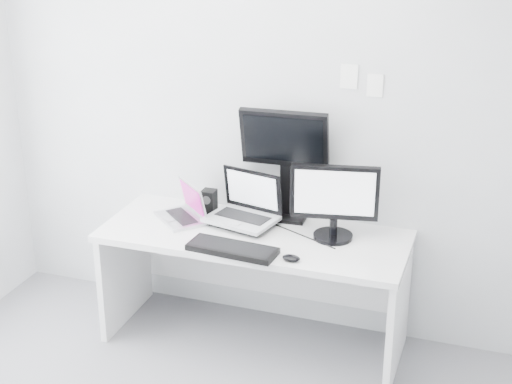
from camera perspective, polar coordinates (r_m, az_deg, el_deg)
back_wall at (r=4.59m, az=1.26°, el=5.71°), size 3.60×0.00×3.60m
desk at (r=4.66m, az=-0.15°, el=-7.15°), size 1.80×0.70×0.73m
macbook at (r=4.65m, az=-5.71°, el=-0.74°), size 0.39×0.39×0.24m
speaker at (r=4.72m, az=-3.49°, el=-0.80°), size 0.10×0.10×0.17m
dell_laptop at (r=4.53m, az=-1.11°, el=-0.62°), size 0.45×0.39×0.33m
rear_monitor at (r=4.58m, az=2.16°, el=2.19°), size 0.53×0.22×0.71m
samsung_monitor at (r=4.37m, az=5.83°, el=-0.69°), size 0.53×0.32×0.46m
keyboard at (r=4.27m, az=-1.76°, el=-4.25°), size 0.52×0.22×0.03m
mouse at (r=4.18m, az=2.63°, el=-4.91°), size 0.10×0.07×0.03m
wall_note_0 at (r=4.41m, az=6.91°, el=8.50°), size 0.10×0.00×0.14m
wall_note_1 at (r=4.39m, az=8.81°, el=7.81°), size 0.09×0.00×0.13m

